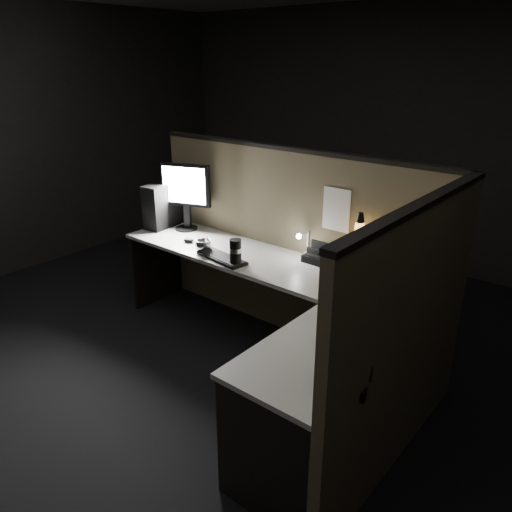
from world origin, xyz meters
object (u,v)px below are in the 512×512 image
Objects in this scene: desk_phone at (344,374)px; lava_lamp at (358,249)px; monitor at (186,190)px; pc_tower at (163,205)px; keyboard at (222,258)px.

lava_lamp is at bearing 97.08° from desk_phone.
lava_lamp is at bearing -18.77° from monitor.
desk_phone is at bearing -30.09° from pc_tower.
monitor is 1.66m from lava_lamp.
lava_lamp is (1.88, 0.13, -0.01)m from pc_tower.
desk_phone is (0.58, -1.16, -0.14)m from lava_lamp.
keyboard is 1.69m from desk_phone.
monitor is 0.87m from keyboard.
lava_lamp is (1.65, 0.06, -0.16)m from monitor.
keyboard is 1.02m from lava_lamp.
monitor is 2.05× the size of desk_phone.
pc_tower is 1.01m from keyboard.
pc_tower reaches higher than desk_phone.
keyboard is at bearing -45.36° from monitor.
desk_phone is at bearing -63.56° from lava_lamp.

